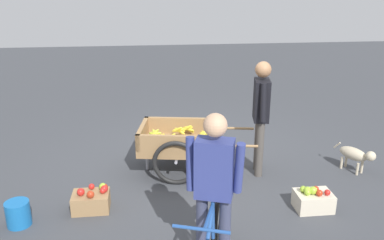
# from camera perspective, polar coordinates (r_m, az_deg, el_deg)

# --- Properties ---
(ground_plane) EXTENTS (24.00, 24.00, 0.00)m
(ground_plane) POSITION_cam_1_polar(r_m,az_deg,el_deg) (6.18, 1.20, -6.39)
(ground_plane) COLOR #3D3F44
(fruit_cart) EXTENTS (1.76, 1.06, 0.69)m
(fruit_cart) POSITION_cam_1_polar(r_m,az_deg,el_deg) (5.85, -1.89, -3.22)
(fruit_cart) COLOR #937047
(fruit_cart) RESTS_ON ground
(vendor_person) EXTENTS (0.26, 0.54, 1.63)m
(vendor_person) POSITION_cam_1_polar(r_m,az_deg,el_deg) (5.69, 9.68, 1.64)
(vendor_person) COLOR #4C4742
(vendor_person) RESTS_ON ground
(cyclist_person) EXTENTS (0.50, 0.30, 1.58)m
(cyclist_person) POSITION_cam_1_polar(r_m,az_deg,el_deg) (3.71, 3.14, -8.50)
(cyclist_person) COLOR #333851
(cyclist_person) RESTS_ON ground
(dog) EXTENTS (0.38, 0.61, 0.40)m
(dog) POSITION_cam_1_polar(r_m,az_deg,el_deg) (6.34, 22.01, -4.53)
(dog) COLOR beige
(dog) RESTS_ON ground
(plastic_bucket) EXTENTS (0.27, 0.27, 0.29)m
(plastic_bucket) POSITION_cam_1_polar(r_m,az_deg,el_deg) (5.13, -23.25, -12.00)
(plastic_bucket) COLOR #1966B2
(plastic_bucket) RESTS_ON ground
(apple_crate) EXTENTS (0.44, 0.32, 0.31)m
(apple_crate) POSITION_cam_1_polar(r_m,az_deg,el_deg) (5.16, -13.92, -10.88)
(apple_crate) COLOR #99754C
(apple_crate) RESTS_ON ground
(mixed_fruit_crate) EXTENTS (0.44, 0.32, 0.32)m
(mixed_fruit_crate) POSITION_cam_1_polar(r_m,az_deg,el_deg) (5.24, 16.66, -10.69)
(mixed_fruit_crate) COLOR beige
(mixed_fruit_crate) RESTS_ON ground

